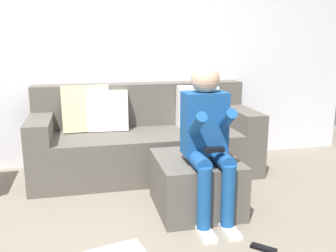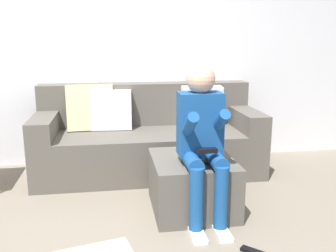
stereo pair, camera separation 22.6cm
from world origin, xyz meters
name	(u,v)px [view 2 (the right image)]	position (x,y,z in m)	size (l,w,h in m)	color
wall_back	(124,49)	(0.00, 2.03, 1.24)	(5.44, 0.10, 2.49)	silver
couch_sectional	(148,138)	(0.20, 1.60, 0.35)	(2.24, 0.89, 0.91)	#59544C
ottoman	(192,184)	(0.46, 0.62, 0.21)	(0.63, 0.70, 0.43)	#59544C
person_seated	(202,134)	(0.49, 0.45, 0.67)	(0.33, 0.58, 1.17)	#194C8C
remote_near_ottoman	(254,252)	(0.72, -0.09, 0.01)	(0.17, 0.05, 0.02)	black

